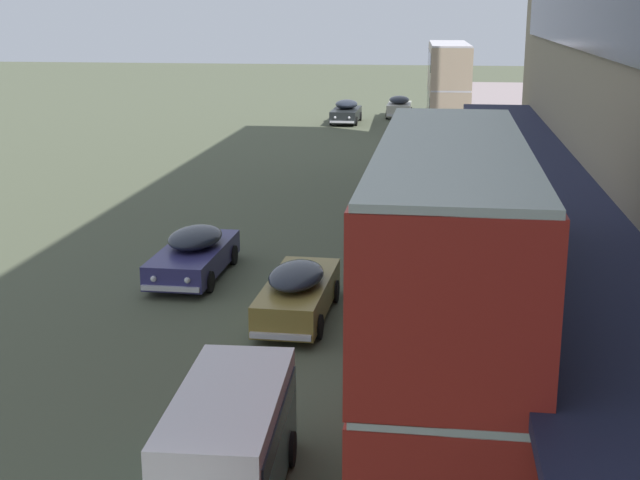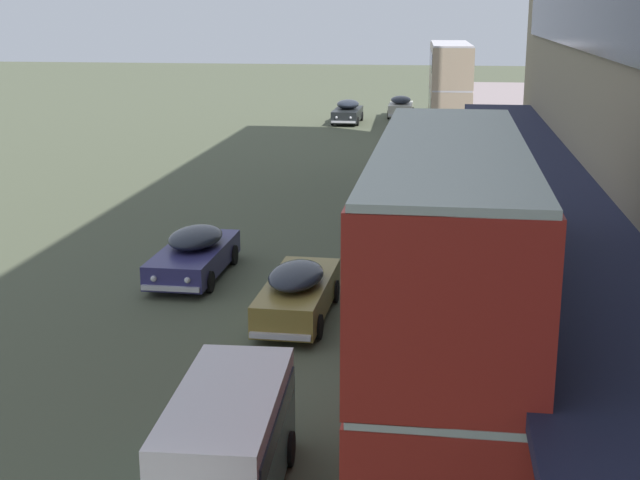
# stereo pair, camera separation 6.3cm
# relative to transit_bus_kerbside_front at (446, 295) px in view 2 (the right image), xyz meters

# --- Properties ---
(transit_bus_kerbside_front) EXTENTS (2.88, 10.26, 5.93)m
(transit_bus_kerbside_front) POSITION_rel_transit_bus_kerbside_front_xyz_m (0.00, 0.00, 0.00)
(transit_bus_kerbside_front) COLOR #B42A20
(transit_bus_kerbside_front) RESTS_ON ground
(transit_bus_kerbside_rear) EXTENTS (3.06, 10.19, 5.76)m
(transit_bus_kerbside_rear) POSITION_rel_transit_bus_kerbside_front_xyz_m (0.29, 46.19, -0.09)
(transit_bus_kerbside_rear) COLOR tan
(transit_bus_kerbside_rear) RESTS_ON ground
(sedan_second_near) EXTENTS (1.85, 4.25, 1.63)m
(sedan_second_near) POSITION_rel_transit_bus_kerbside_front_xyz_m (-3.25, 52.48, -2.41)
(sedan_second_near) COLOR beige
(sedan_second_near) RESTS_ON ground
(sedan_lead_mid) EXTENTS (2.03, 4.71, 1.50)m
(sedan_lead_mid) POSITION_rel_transit_bus_kerbside_front_xyz_m (-0.34, 36.89, -2.45)
(sedan_lead_mid) COLOR beige
(sedan_lead_mid) RESTS_ON ground
(sedan_oncoming_front) EXTENTS (1.98, 4.92, 1.65)m
(sedan_oncoming_front) POSITION_rel_transit_bus_kerbside_front_xyz_m (-6.87, 48.62, -2.40)
(sedan_oncoming_front) COLOR black
(sedan_oncoming_front) RESTS_ON ground
(sedan_far_back) EXTENTS (1.85, 4.97, 1.53)m
(sedan_far_back) POSITION_rel_transit_bus_kerbside_front_xyz_m (-3.84, 7.22, -2.44)
(sedan_far_back) COLOR olive
(sedan_far_back) RESTS_ON ground
(sedan_oncoming_rear) EXTENTS (1.99, 4.96, 1.49)m
(sedan_oncoming_rear) POSITION_rel_transit_bus_kerbside_front_xyz_m (-7.64, 10.65, -2.46)
(sedan_oncoming_rear) COLOR navy
(sedan_oncoming_rear) RESTS_ON ground
(vw_van) EXTENTS (2.03, 4.61, 1.96)m
(vw_van) POSITION_rel_transit_bus_kerbside_front_xyz_m (-3.57, -1.79, -2.11)
(vw_van) COLOR teal
(vw_van) RESTS_ON ground
(fire_hydrant) EXTENTS (0.20, 0.40, 0.70)m
(fire_hydrant) POSITION_rel_transit_bus_kerbside_front_xyz_m (2.88, 0.64, -2.71)
(fire_hydrant) COLOR red
(fire_hydrant) RESTS_ON sidewalk_kerb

